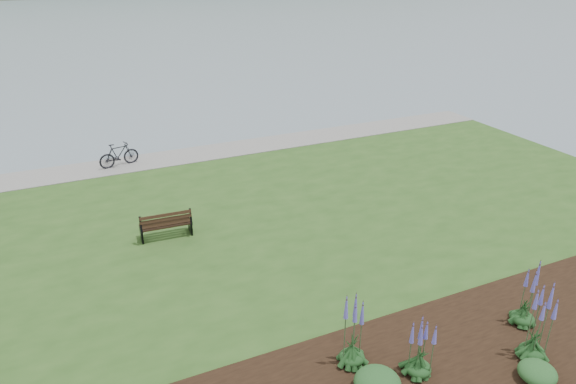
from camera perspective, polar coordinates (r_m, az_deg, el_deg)
name	(u,v)px	position (r m, az deg, el deg)	size (l,w,h in m)	color
ground	(240,221)	(19.86, -5.39, -3.27)	(600.00, 600.00, 0.00)	slate
lawn	(259,240)	(18.11, -3.27, -5.39)	(34.00, 20.00, 0.40)	#2A501C
shoreline_path	(192,155)	(25.79, -10.62, 4.07)	(34.00, 2.20, 0.03)	gray
garden_bed	(489,351)	(14.09, 21.47, -16.11)	(24.00, 4.40, 0.04)	black
park_bench	(166,224)	(18.08, -13.41, -3.48)	(1.77, 0.81, 1.07)	black
bicycle_b	(119,155)	(25.05, -18.29, 3.96)	(1.87, 0.54, 1.12)	black
echium_0	(539,323)	(13.69, 26.08, -12.99)	(0.62, 0.62, 2.29)	#153A17
echium_1	(527,299)	(14.85, 25.00, -10.71)	(0.62, 0.62, 2.04)	#153A17
echium_4	(420,348)	(12.48, 14.50, -16.47)	(0.62, 0.62, 1.74)	#153A17
echium_5	(353,332)	(12.38, 7.28, -15.22)	(0.62, 0.62, 2.18)	#153A17
shrub_0	(377,383)	(12.18, 9.90, -20.18)	(1.05, 1.05, 0.52)	#1E4C21
shrub_1	(537,373)	(13.55, 25.97, -17.60)	(0.86, 0.86, 0.43)	#1E4C21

